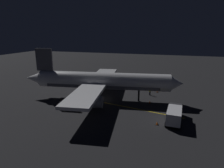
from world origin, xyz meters
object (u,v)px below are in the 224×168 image
(airliner, at_px, (100,81))
(ground_crew_worker, at_px, (150,91))
(catering_truck, at_px, (113,80))
(traffic_cone_near_left, at_px, (157,91))
(traffic_cone_near_right, at_px, (150,102))
(traffic_cone_under_wing, at_px, (157,123))
(baggage_truck, at_px, (174,115))

(airliner, xyz_separation_m, ground_crew_worker, (-5.83, 9.74, -2.97))
(catering_truck, distance_m, ground_crew_worker, 12.32)
(traffic_cone_near_left, xyz_separation_m, traffic_cone_near_right, (7.85, -0.86, 0.00))
(airliner, bearing_deg, catering_truck, -175.56)
(catering_truck, bearing_deg, traffic_cone_under_wing, 33.33)
(airliner, distance_m, catering_truck, 12.32)
(ground_crew_worker, height_order, traffic_cone_near_right, ground_crew_worker)
(airliner, height_order, ground_crew_worker, airliner)
(traffic_cone_near_left, height_order, traffic_cone_near_right, same)
(ground_crew_worker, xyz_separation_m, traffic_cone_near_left, (-2.64, 1.47, -0.64))
(airliner, bearing_deg, traffic_cone_under_wing, 56.01)
(airliner, relative_size, ground_crew_worker, 19.18)
(baggage_truck, height_order, ground_crew_worker, baggage_truck)
(catering_truck, height_order, traffic_cone_near_right, catering_truck)
(airliner, xyz_separation_m, traffic_cone_under_wing, (8.42, 12.49, -3.61))
(airliner, xyz_separation_m, traffic_cone_near_left, (-8.47, 11.21, -3.61))
(ground_crew_worker, relative_size, traffic_cone_near_left, 3.16)
(airliner, distance_m, traffic_cone_near_left, 14.50)
(ground_crew_worker, height_order, traffic_cone_near_left, ground_crew_worker)
(catering_truck, distance_m, traffic_cone_under_wing, 24.45)
(airliner, relative_size, baggage_truck, 5.14)
(catering_truck, xyz_separation_m, traffic_cone_near_right, (11.37, 11.27, -0.92))
(traffic_cone_near_left, bearing_deg, traffic_cone_near_right, -6.28)
(airliner, distance_m, ground_crew_worker, 11.73)
(airliner, relative_size, traffic_cone_near_right, 60.68)
(catering_truck, xyz_separation_m, traffic_cone_under_wing, (20.41, 13.42, -0.92))
(catering_truck, bearing_deg, airliner, 4.44)
(baggage_truck, bearing_deg, airliner, -113.54)
(airliner, height_order, traffic_cone_near_right, airliner)
(traffic_cone_near_left, height_order, traffic_cone_under_wing, same)
(baggage_truck, bearing_deg, ground_crew_worker, -157.13)
(traffic_cone_under_wing, bearing_deg, traffic_cone_near_right, -166.62)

